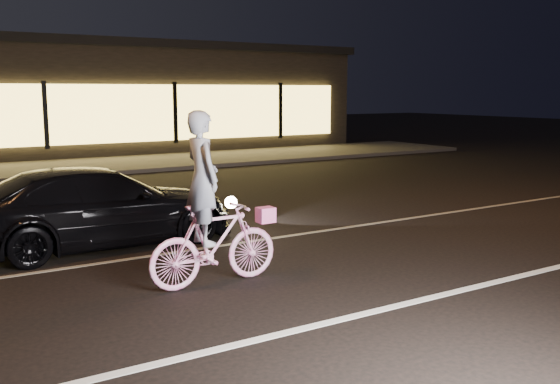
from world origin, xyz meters
TOP-DOWN VIEW (x-y plane):
  - ground at (0.00, 0.00)m, footprint 90.00×90.00m
  - lane_stripe_near at (0.00, -1.50)m, footprint 60.00×0.12m
  - lane_stripe_far at (0.00, 2.00)m, footprint 60.00×0.10m
  - sidewalk at (0.00, 13.00)m, footprint 30.00×4.00m
  - storefront at (0.00, 18.97)m, footprint 25.40×8.42m
  - cyclist at (-1.12, 0.30)m, footprint 1.71×0.59m
  - sedan at (-1.71, 3.02)m, footprint 4.28×1.87m

SIDE VIEW (x-z plane):
  - ground at x=0.00m, z-range 0.00..0.00m
  - lane_stripe_near at x=0.00m, z-range 0.00..0.01m
  - lane_stripe_far at x=0.00m, z-range 0.00..0.01m
  - sidewalk at x=0.00m, z-range 0.00..0.12m
  - sedan at x=-1.71m, z-range 0.00..1.22m
  - cyclist at x=-1.12m, z-range -0.31..1.84m
  - storefront at x=0.00m, z-range 0.05..4.25m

